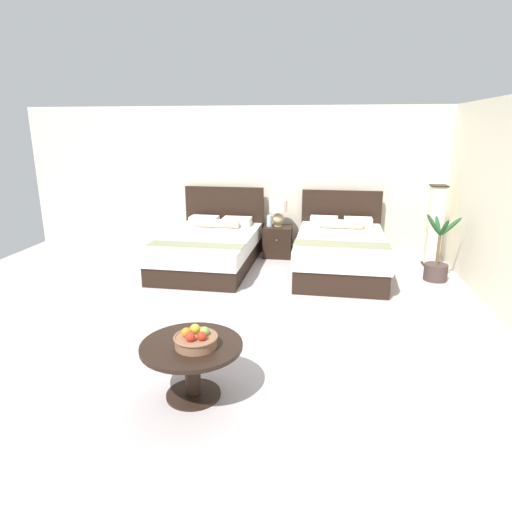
{
  "coord_description": "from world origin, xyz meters",
  "views": [
    {
      "loc": [
        0.68,
        -4.84,
        2.16
      ],
      "look_at": [
        -0.09,
        0.54,
        0.59
      ],
      "focal_mm": 30.95,
      "sensor_mm": 36.0,
      "label": 1
    }
  ],
  "objects_px": {
    "vase": "(269,221)",
    "fruit_bowl": "(196,339)",
    "bed_near_window": "(210,248)",
    "bed_near_corner": "(340,252)",
    "table_lamp": "(278,210)",
    "coffee_table": "(192,358)",
    "nightstand": "(278,241)",
    "potted_palm": "(437,265)",
    "floor_lamp_corner": "(434,226)"
  },
  "relations": [
    {
      "from": "vase",
      "to": "fruit_bowl",
      "type": "relative_size",
      "value": 0.55
    },
    {
      "from": "bed_near_window",
      "to": "bed_near_corner",
      "type": "bearing_deg",
      "value": -0.23
    },
    {
      "from": "table_lamp",
      "to": "coffee_table",
      "type": "bearing_deg",
      "value": -93.97
    },
    {
      "from": "nightstand",
      "to": "vase",
      "type": "height_order",
      "value": "vase"
    },
    {
      "from": "vase",
      "to": "potted_palm",
      "type": "distance_m",
      "value": 2.76
    },
    {
      "from": "table_lamp",
      "to": "fruit_bowl",
      "type": "xyz_separation_m",
      "value": [
        -0.25,
        -4.36,
        -0.28
      ]
    },
    {
      "from": "nightstand",
      "to": "potted_palm",
      "type": "xyz_separation_m",
      "value": [
        2.43,
        -0.94,
        -0.03
      ]
    },
    {
      "from": "nightstand",
      "to": "vase",
      "type": "relative_size",
      "value": 2.73
    },
    {
      "from": "table_lamp",
      "to": "potted_palm",
      "type": "xyz_separation_m",
      "value": [
        2.43,
        -0.96,
        -0.58
      ]
    },
    {
      "from": "bed_near_window",
      "to": "vase",
      "type": "height_order",
      "value": "bed_near_window"
    },
    {
      "from": "bed_near_window",
      "to": "floor_lamp_corner",
      "type": "relative_size",
      "value": 1.72
    },
    {
      "from": "bed_near_corner",
      "to": "coffee_table",
      "type": "distance_m",
      "value": 3.81
    },
    {
      "from": "bed_near_window",
      "to": "coffee_table",
      "type": "relative_size",
      "value": 2.71
    },
    {
      "from": "bed_near_corner",
      "to": "nightstand",
      "type": "distance_m",
      "value": 1.27
    },
    {
      "from": "floor_lamp_corner",
      "to": "coffee_table",
      "type": "bearing_deg",
      "value": -124.47
    },
    {
      "from": "potted_palm",
      "to": "nightstand",
      "type": "bearing_deg",
      "value": 158.84
    },
    {
      "from": "vase",
      "to": "table_lamp",
      "type": "bearing_deg",
      "value": 22.52
    },
    {
      "from": "bed_near_window",
      "to": "coffee_table",
      "type": "bearing_deg",
      "value": -78.39
    },
    {
      "from": "potted_palm",
      "to": "bed_near_corner",
      "type": "bearing_deg",
      "value": 171.53
    },
    {
      "from": "table_lamp",
      "to": "vase",
      "type": "bearing_deg",
      "value": -157.48
    },
    {
      "from": "table_lamp",
      "to": "potted_palm",
      "type": "relative_size",
      "value": 0.46
    },
    {
      "from": "bed_near_window",
      "to": "fruit_bowl",
      "type": "height_order",
      "value": "bed_near_window"
    },
    {
      "from": "bed_near_corner",
      "to": "floor_lamp_corner",
      "type": "xyz_separation_m",
      "value": [
        1.49,
        0.56,
        0.33
      ]
    },
    {
      "from": "bed_near_window",
      "to": "vase",
      "type": "relative_size",
      "value": 11.51
    },
    {
      "from": "nightstand",
      "to": "coffee_table",
      "type": "relative_size",
      "value": 0.64
    },
    {
      "from": "coffee_table",
      "to": "fruit_bowl",
      "type": "xyz_separation_m",
      "value": [
        0.05,
        -0.04,
        0.19
      ]
    },
    {
      "from": "bed_near_corner",
      "to": "coffee_table",
      "type": "relative_size",
      "value": 2.64
    },
    {
      "from": "table_lamp",
      "to": "fruit_bowl",
      "type": "relative_size",
      "value": 1.29
    },
    {
      "from": "potted_palm",
      "to": "fruit_bowl",
      "type": "bearing_deg",
      "value": -128.26
    },
    {
      "from": "bed_near_corner",
      "to": "fruit_bowl",
      "type": "distance_m",
      "value": 3.84
    },
    {
      "from": "fruit_bowl",
      "to": "potted_palm",
      "type": "bearing_deg",
      "value": 51.74
    },
    {
      "from": "vase",
      "to": "bed_near_corner",
      "type": "bearing_deg",
      "value": -30.33
    },
    {
      "from": "bed_near_corner",
      "to": "fruit_bowl",
      "type": "xyz_separation_m",
      "value": [
        -1.29,
        -3.61,
        0.22
      ]
    },
    {
      "from": "table_lamp",
      "to": "vase",
      "type": "distance_m",
      "value": 0.24
    },
    {
      "from": "coffee_table",
      "to": "floor_lamp_corner",
      "type": "distance_m",
      "value": 5.02
    },
    {
      "from": "fruit_bowl",
      "to": "table_lamp",
      "type": "bearing_deg",
      "value": 86.71
    },
    {
      "from": "nightstand",
      "to": "fruit_bowl",
      "type": "relative_size",
      "value": 1.51
    },
    {
      "from": "table_lamp",
      "to": "fruit_bowl",
      "type": "distance_m",
      "value": 4.38
    },
    {
      "from": "floor_lamp_corner",
      "to": "bed_near_corner",
      "type": "bearing_deg",
      "value": -159.48
    },
    {
      "from": "floor_lamp_corner",
      "to": "potted_palm",
      "type": "relative_size",
      "value": 1.3
    },
    {
      "from": "coffee_table",
      "to": "fruit_bowl",
      "type": "bearing_deg",
      "value": -36.55
    },
    {
      "from": "bed_near_corner",
      "to": "potted_palm",
      "type": "xyz_separation_m",
      "value": [
        1.39,
        -0.21,
        -0.08
      ]
    },
    {
      "from": "fruit_bowl",
      "to": "floor_lamp_corner",
      "type": "bearing_deg",
      "value": 56.23
    },
    {
      "from": "bed_near_window",
      "to": "table_lamp",
      "type": "xyz_separation_m",
      "value": [
        1.04,
        0.74,
        0.52
      ]
    },
    {
      "from": "bed_near_window",
      "to": "potted_palm",
      "type": "bearing_deg",
      "value": -3.56
    },
    {
      "from": "table_lamp",
      "to": "bed_near_window",
      "type": "bearing_deg",
      "value": -144.27
    },
    {
      "from": "nightstand",
      "to": "floor_lamp_corner",
      "type": "bearing_deg",
      "value": -3.93
    },
    {
      "from": "table_lamp",
      "to": "vase",
      "type": "xyz_separation_m",
      "value": [
        -0.14,
        -0.06,
        -0.18
      ]
    },
    {
      "from": "bed_near_corner",
      "to": "potted_palm",
      "type": "distance_m",
      "value": 1.41
    },
    {
      "from": "bed_near_corner",
      "to": "vase",
      "type": "relative_size",
      "value": 11.24
    }
  ]
}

